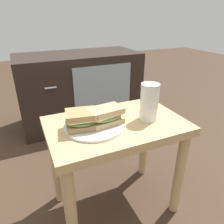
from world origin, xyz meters
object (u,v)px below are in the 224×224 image
(sandwich_back, at_px, (106,116))
(plate, at_px, (94,126))
(tv_cabinet, at_px, (80,89))
(sandwich_front, at_px, (81,119))
(beer_glass, at_px, (149,103))

(sandwich_back, bearing_deg, plate, 174.15)
(tv_cabinet, height_order, sandwich_front, tv_cabinet)
(tv_cabinet, relative_size, sandwich_front, 7.06)
(plate, xyz_separation_m, sandwich_back, (0.05, -0.00, 0.04))
(plate, distance_m, sandwich_front, 0.06)
(sandwich_back, distance_m, beer_glass, 0.19)
(sandwich_back, bearing_deg, beer_glass, -6.97)
(plate, distance_m, sandwich_back, 0.06)
(plate, relative_size, beer_glass, 1.51)
(tv_cabinet, relative_size, plate, 4.11)
(plate, height_order, sandwich_back, sandwich_back)
(sandwich_front, bearing_deg, plate, -5.85)
(beer_glass, bearing_deg, tv_cabinet, 91.13)
(sandwich_front, distance_m, sandwich_back, 0.10)
(beer_glass, bearing_deg, sandwich_front, 173.41)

